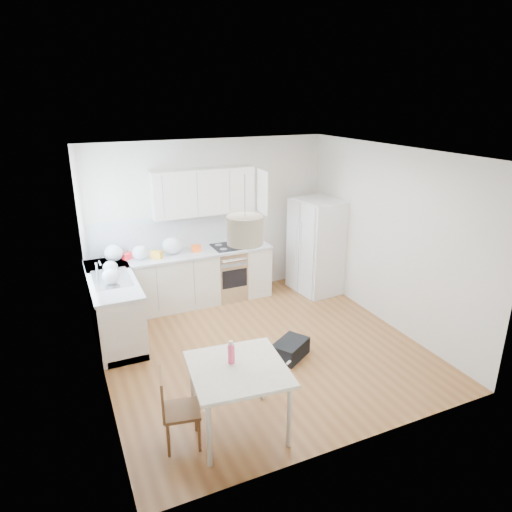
{
  "coord_description": "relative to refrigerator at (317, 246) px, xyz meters",
  "views": [
    {
      "loc": [
        -2.38,
        -5.12,
        3.36
      ],
      "look_at": [
        0.1,
        0.4,
        1.22
      ],
      "focal_mm": 32.0,
      "sensor_mm": 36.0,
      "label": 1
    }
  ],
  "objects": [
    {
      "name": "dining_table",
      "position": [
        -2.67,
        -2.84,
        -0.16
      ],
      "size": [
        1.06,
        1.06,
        0.76
      ],
      "rotation": [
        0.0,
        0.0,
        -0.1
      ],
      "color": "beige",
      "rests_on": "floor"
    },
    {
      "name": "snack_orange",
      "position": [
        -2.11,
        0.36,
        0.14
      ],
      "size": [
        0.18,
        0.14,
        0.11
      ],
      "primitive_type": "cube",
      "rotation": [
        0.0,
        0.0,
        -0.24
      ],
      "color": "#D04612",
      "rests_on": "counter_back"
    },
    {
      "name": "snack_red",
      "position": [
        -3.22,
        0.44,
        0.13
      ],
      "size": [
        0.17,
        0.17,
        0.1
      ],
      "primitive_type": "cube",
      "rotation": [
        0.0,
        0.0,
        0.68
      ],
      "color": "red",
      "rests_on": "counter_back"
    },
    {
      "name": "cabinets_back",
      "position": [
        -2.36,
        0.38,
        -0.4
      ],
      "size": [
        3.0,
        0.6,
        0.88
      ],
      "primitive_type": "cube",
      "color": "beige",
      "rests_on": "floor"
    },
    {
      "name": "grocery_bag_b",
      "position": [
        -3.02,
        0.35,
        0.2
      ],
      "size": [
        0.26,
        0.22,
        0.23
      ],
      "primitive_type": "ellipsoid",
      "color": "silver",
      "rests_on": "counter_back"
    },
    {
      "name": "range_oven",
      "position": [
        -1.56,
        0.38,
        -0.4
      ],
      "size": [
        0.5,
        0.61,
        0.88
      ],
      "primitive_type": null,
      "color": "silver",
      "rests_on": "floor"
    },
    {
      "name": "counter_back",
      "position": [
        -2.36,
        0.38,
        0.06
      ],
      "size": [
        3.02,
        0.64,
        0.04
      ],
      "primitive_type": "cube",
      "color": "silver",
      "rests_on": "cabinets_back"
    },
    {
      "name": "counter_left",
      "position": [
        -3.56,
        -0.22,
        0.06
      ],
      "size": [
        0.64,
        1.82,
        0.04
      ],
      "primitive_type": "cube",
      "color": "silver",
      "rests_on": "cabinets_left"
    },
    {
      "name": "wall_left",
      "position": [
        -3.86,
        -1.42,
        0.51
      ],
      "size": [
        0.0,
        4.2,
        4.2
      ],
      "primitive_type": "plane",
      "rotation": [
        1.57,
        0.0,
        1.57
      ],
      "color": "beige",
      "rests_on": "floor"
    },
    {
      "name": "gym_bag",
      "position": [
        -1.5,
        -1.82,
        -0.72
      ],
      "size": [
        0.61,
        0.55,
        0.23
      ],
      "primitive_type": "cube",
      "rotation": [
        0.0,
        0.0,
        0.56
      ],
      "color": "black",
      "rests_on": "floor"
    },
    {
      "name": "floor",
      "position": [
        -1.76,
        -1.42,
        -0.84
      ],
      "size": [
        4.2,
        4.2,
        0.0
      ],
      "primitive_type": "plane",
      "color": "brown",
      "rests_on": "ground"
    },
    {
      "name": "upper_cabinets",
      "position": [
        -1.91,
        0.52,
        1.04
      ],
      "size": [
        1.7,
        0.32,
        0.75
      ],
      "primitive_type": "cube",
      "color": "beige",
      "rests_on": "wall_back"
    },
    {
      "name": "ceiling",
      "position": [
        -1.76,
        -1.42,
        1.86
      ],
      "size": [
        4.2,
        4.2,
        0.0
      ],
      "primitive_type": "plane",
      "rotation": [
        3.14,
        0.0,
        0.0
      ],
      "color": "white",
      "rests_on": "wall_back"
    },
    {
      "name": "dining_chair",
      "position": [
        -3.27,
        -2.81,
        -0.42
      ],
      "size": [
        0.41,
        0.41,
        0.84
      ],
      "primitive_type": null,
      "rotation": [
        0.0,
        0.0,
        -0.18
      ],
      "color": "#523118",
      "rests_on": "floor"
    },
    {
      "name": "grocery_bag_a",
      "position": [
        -3.42,
        0.44,
        0.22
      ],
      "size": [
        0.29,
        0.25,
        0.26
      ],
      "primitive_type": "ellipsoid",
      "color": "silver",
      "rests_on": "counter_back"
    },
    {
      "name": "window_glassblock",
      "position": [
        -3.84,
        -0.27,
        0.91
      ],
      "size": [
        0.02,
        1.0,
        1.0
      ],
      "primitive_type": "cube",
      "color": "#BFE0F9",
      "rests_on": "wall_left"
    },
    {
      "name": "grocery_bag_c",
      "position": [
        -2.5,
        0.41,
        0.23
      ],
      "size": [
        0.32,
        0.27,
        0.29
      ],
      "primitive_type": "ellipsoid",
      "color": "silver",
      "rests_on": "counter_back"
    },
    {
      "name": "sink",
      "position": [
        -3.56,
        -0.27,
        0.08
      ],
      "size": [
        0.5,
        0.8,
        0.16
      ],
      "primitive_type": null,
      "color": "silver",
      "rests_on": "counter_left"
    },
    {
      "name": "drink_bottle",
      "position": [
        -2.7,
        -2.73,
        0.05
      ],
      "size": [
        0.09,
        0.09,
        0.25
      ],
      "primitive_type": "cylinder",
      "rotation": [
        0.0,
        0.0,
        0.26
      ],
      "color": "#DC3D61",
      "rests_on": "dining_table"
    },
    {
      "name": "cabinets_left",
      "position": [
        -3.56,
        -0.22,
        -0.4
      ],
      "size": [
        0.6,
        1.8,
        0.88
      ],
      "primitive_type": "cube",
      "color": "beige",
      "rests_on": "floor"
    },
    {
      "name": "wall_right",
      "position": [
        0.34,
        -1.42,
        0.51
      ],
      "size": [
        0.0,
        4.2,
        4.2
      ],
      "primitive_type": "plane",
      "rotation": [
        1.57,
        0.0,
        -1.57
      ],
      "color": "beige",
      "rests_on": "floor"
    },
    {
      "name": "pendant_lamp",
      "position": [
        -2.56,
        -2.8,
        1.34
      ],
      "size": [
        0.39,
        0.39,
        0.27
      ],
      "primitive_type": "cylinder",
      "rotation": [
        0.0,
        0.0,
        0.17
      ],
      "color": "beige",
      "rests_on": "ceiling"
    },
    {
      "name": "backsplash_left",
      "position": [
        -3.85,
        -0.22,
        0.37
      ],
      "size": [
        0.01,
        1.8,
        0.58
      ],
      "primitive_type": "cube",
      "color": "white",
      "rests_on": "wall_left"
    },
    {
      "name": "grocery_bag_d",
      "position": [
        -3.53,
        -0.07,
        0.18
      ],
      "size": [
        0.21,
        0.18,
        0.19
      ],
      "primitive_type": "ellipsoid",
      "color": "silver",
      "rests_on": "counter_back"
    },
    {
      "name": "refrigerator",
      "position": [
        0.0,
        0.0,
        0.0
      ],
      "size": [
        0.88,
        0.9,
        1.67
      ],
      "primitive_type": null,
      "rotation": [
        0.0,
        0.0,
        0.09
      ],
      "color": "white",
      "rests_on": "floor"
    },
    {
      "name": "grocery_bag_e",
      "position": [
        -3.58,
        -0.47,
        0.19
      ],
      "size": [
        0.24,
        0.2,
        0.22
      ],
      "primitive_type": "ellipsoid",
      "color": "silver",
      "rests_on": "counter_left"
    },
    {
      "name": "wall_back",
      "position": [
        -1.76,
        0.68,
        0.51
      ],
      "size": [
        4.2,
        0.0,
        4.2
      ],
      "primitive_type": "plane",
      "rotation": [
        1.57,
        0.0,
        0.0
      ],
      "color": "beige",
      "rests_on": "floor"
    },
    {
      "name": "backsplash_back",
      "position": [
        -2.36,
        0.67,
        0.37
      ],
      "size": [
        3.0,
        0.01,
        0.58
      ],
      "primitive_type": "cube",
      "color": "white",
      "rests_on": "wall_back"
    },
    {
      "name": "snack_yellow",
      "position": [
        -2.78,
        0.31,
        0.14
      ],
      "size": [
        0.2,
        0.19,
        0.12
      ],
      "primitive_type": "cube",
      "rotation": [
        0.0,
        0.0,
        -0.65
      ],
      "color": "orange",
      "rests_on": "counter_back"
    }
  ]
}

